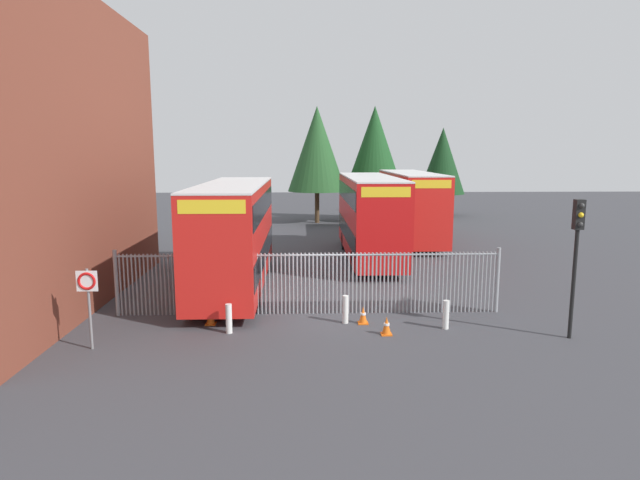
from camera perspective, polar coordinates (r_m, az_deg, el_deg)
The scene contains 16 objects.
ground_plane at distance 27.11m, azimuth -0.28°, elevation -2.80°, with size 100.00×100.00×0.00m, color #3D3D42.
palisade_fence at distance 19.04m, azimuth -1.17°, elevation -4.40°, with size 13.60×0.14×2.35m.
double_decker_bus_near_gate at distance 22.65m, azimuth -9.07°, elevation 0.90°, with size 2.54×10.81×4.42m.
double_decker_bus_behind_fence_left at distance 28.66m, azimuth 5.29°, elevation 2.73°, with size 2.54×10.81×4.42m.
double_decker_bus_behind_fence_right at distance 34.68m, azimuth 9.57°, elevation 3.78°, with size 2.54×10.81×4.42m.
bollard_near_left at distance 17.46m, azimuth -9.63°, elevation -8.21°, with size 0.20×0.20×0.95m, color silver.
bollard_center_front at distance 18.21m, azimuth 2.71°, elevation -7.35°, with size 0.20×0.20×0.95m, color silver.
bollard_near_right at distance 18.09m, azimuth 13.19°, elevation -7.71°, with size 0.20×0.20×0.95m, color silver.
traffic_cone_by_gate at distance 17.26m, azimuth 7.06°, elevation -9.01°, with size 0.34×0.34×0.59m.
traffic_cone_mid_forecourt at distance 18.24m, azimuth 4.59°, elevation -7.95°, with size 0.34×0.34×0.59m.
traffic_cone_near_kerb at distance 18.47m, azimuth -11.53°, elevation -7.90°, with size 0.34×0.34×0.59m.
speed_limit_sign_post at distance 16.86m, azimuth -23.39°, elevation -4.91°, with size 0.60×0.14×2.40m.
traffic_light_kerbside at distance 17.92m, azimuth 25.55°, elevation -0.30°, with size 0.28×0.33×4.30m.
tree_tall_back at distance 44.83m, azimuth 5.79°, elevation 9.35°, with size 5.07×5.07×9.38m.
tree_short_side at distance 43.34m, azimuth -0.32°, elevation 9.61°, with size 4.68×4.68×9.26m.
tree_mid_row at distance 49.76m, azimuth 12.83°, elevation 8.16°, with size 4.10×4.10×7.82m.
Camera 1 is at (-0.75, -18.50, 5.70)m, focal length 30.21 mm.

